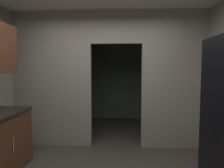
% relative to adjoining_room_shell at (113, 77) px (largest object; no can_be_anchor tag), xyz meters
% --- Properties ---
extents(kitchen_partition, '(3.79, 0.12, 2.66)m').
position_rel_adjoining_room_shell_xyz_m(kitchen_partition, '(-0.04, -1.65, 0.08)').
color(kitchen_partition, '#9E998C').
rests_on(kitchen_partition, ground).
extents(adjoining_room_shell, '(3.79, 2.32, 2.66)m').
position_rel_adjoining_room_shell_xyz_m(adjoining_room_shell, '(0.00, 0.00, 0.00)').
color(adjoining_room_shell, slate).
rests_on(adjoining_room_shell, ground).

